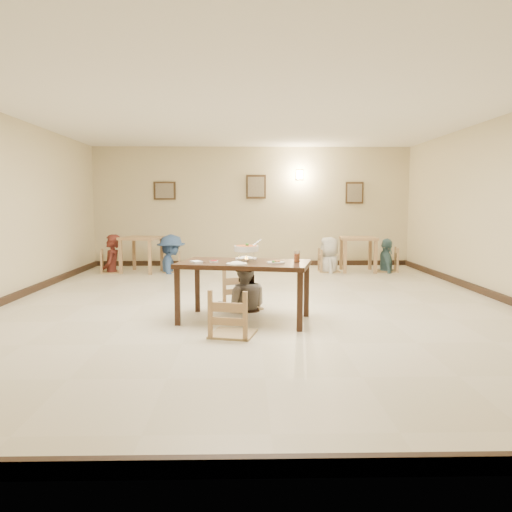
{
  "coord_description": "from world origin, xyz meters",
  "views": [
    {
      "loc": [
        -0.18,
        -7.72,
        1.58
      ],
      "look_at": [
        -0.02,
        -0.43,
        0.81
      ],
      "focal_mm": 35.0,
      "sensor_mm": 36.0,
      "label": 1
    }
  ],
  "objects_px": {
    "bg_chair_rl": "(329,250)",
    "bg_diner_b": "(171,235)",
    "chair_near": "(233,291)",
    "drink_glass": "(297,257)",
    "main_diner": "(243,256)",
    "bg_chair_lr": "(171,253)",
    "curry_warmer": "(246,249)",
    "bg_diner_c": "(330,237)",
    "chair_far": "(242,273)",
    "main_table": "(244,268)",
    "bg_table_left": "(141,243)",
    "bg_table_right": "(358,243)",
    "bg_diner_d": "(387,238)",
    "bg_diner_a": "(111,234)",
    "bg_chair_rr": "(387,249)",
    "bg_chair_ll": "(111,251)"
  },
  "relations": [
    {
      "from": "chair_far",
      "to": "chair_near",
      "type": "xyz_separation_m",
      "value": [
        -0.1,
        -1.56,
        0.01
      ]
    },
    {
      "from": "chair_far",
      "to": "bg_table_right",
      "type": "relative_size",
      "value": 1.24
    },
    {
      "from": "bg_table_left",
      "to": "bg_chair_ll",
      "type": "bearing_deg",
      "value": -173.82
    },
    {
      "from": "bg_chair_rl",
      "to": "bg_chair_rr",
      "type": "distance_m",
      "value": 1.35
    },
    {
      "from": "bg_table_left",
      "to": "bg_diner_a",
      "type": "xyz_separation_m",
      "value": [
        -0.67,
        -0.07,
        0.2
      ]
    },
    {
      "from": "drink_glass",
      "to": "bg_diner_d",
      "type": "distance_m",
      "value": 5.6
    },
    {
      "from": "main_diner",
      "to": "drink_glass",
      "type": "relative_size",
      "value": 10.33
    },
    {
      "from": "main_diner",
      "to": "curry_warmer",
      "type": "xyz_separation_m",
      "value": [
        0.05,
        -0.69,
        0.17
      ]
    },
    {
      "from": "bg_table_right",
      "to": "bg_diner_c",
      "type": "distance_m",
      "value": 0.69
    },
    {
      "from": "main_diner",
      "to": "bg_diner_d",
      "type": "bearing_deg",
      "value": -131.65
    },
    {
      "from": "main_diner",
      "to": "bg_table_right",
      "type": "height_order",
      "value": "main_diner"
    },
    {
      "from": "bg_table_left",
      "to": "bg_table_right",
      "type": "distance_m",
      "value": 5.01
    },
    {
      "from": "bg_chair_rr",
      "to": "bg_chair_rl",
      "type": "bearing_deg",
      "value": -78.53
    },
    {
      "from": "bg_table_left",
      "to": "bg_chair_rr",
      "type": "bearing_deg",
      "value": 0.2
    },
    {
      "from": "bg_chair_rl",
      "to": "bg_diner_a",
      "type": "relative_size",
      "value": 0.57
    },
    {
      "from": "bg_chair_rr",
      "to": "bg_diner_c",
      "type": "relative_size",
      "value": 0.65
    },
    {
      "from": "chair_near",
      "to": "drink_glass",
      "type": "bearing_deg",
      "value": -128.27
    },
    {
      "from": "bg_diner_a",
      "to": "bg_diner_d",
      "type": "height_order",
      "value": "bg_diner_a"
    },
    {
      "from": "chair_far",
      "to": "bg_diner_c",
      "type": "relative_size",
      "value": 0.66
    },
    {
      "from": "main_table",
      "to": "bg_chair_rl",
      "type": "bearing_deg",
      "value": 80.27
    },
    {
      "from": "chair_near",
      "to": "bg_chair_ll",
      "type": "distance_m",
      "value": 6.24
    },
    {
      "from": "drink_glass",
      "to": "main_table",
      "type": "bearing_deg",
      "value": 172.97
    },
    {
      "from": "chair_far",
      "to": "chair_near",
      "type": "relative_size",
      "value": 0.98
    },
    {
      "from": "drink_glass",
      "to": "bg_diner_c",
      "type": "relative_size",
      "value": 0.1
    },
    {
      "from": "bg_table_right",
      "to": "bg_diner_d",
      "type": "relative_size",
      "value": 0.56
    },
    {
      "from": "bg_chair_lr",
      "to": "bg_table_left",
      "type": "bearing_deg",
      "value": -93.07
    },
    {
      "from": "main_diner",
      "to": "chair_far",
      "type": "bearing_deg",
      "value": -83.7
    },
    {
      "from": "drink_glass",
      "to": "bg_table_left",
      "type": "height_order",
      "value": "drink_glass"
    },
    {
      "from": "curry_warmer",
      "to": "bg_diner_d",
      "type": "bearing_deg",
      "value": 55.86
    },
    {
      "from": "main_diner",
      "to": "bg_table_right",
      "type": "bearing_deg",
      "value": -125.55
    },
    {
      "from": "bg_chair_rl",
      "to": "bg_diner_b",
      "type": "xyz_separation_m",
      "value": [
        -3.66,
        0.08,
        0.37
      ]
    },
    {
      "from": "drink_glass",
      "to": "bg_chair_rl",
      "type": "xyz_separation_m",
      "value": [
        1.27,
        4.9,
        -0.37
      ]
    },
    {
      "from": "bg_chair_lr",
      "to": "chair_far",
      "type": "bearing_deg",
      "value": 15.12
    },
    {
      "from": "bg_chair_rl",
      "to": "bg_diner_d",
      "type": "relative_size",
      "value": 0.65
    },
    {
      "from": "main_table",
      "to": "bg_diner_b",
      "type": "relative_size",
      "value": 1.08
    },
    {
      "from": "chair_far",
      "to": "bg_diner_d",
      "type": "xyz_separation_m",
      "value": [
        3.35,
        4.05,
        0.24
      ]
    },
    {
      "from": "curry_warmer",
      "to": "bg_chair_rl",
      "type": "bearing_deg",
      "value": 68.0
    },
    {
      "from": "bg_chair_lr",
      "to": "chair_near",
      "type": "bearing_deg",
      "value": 8.37
    },
    {
      "from": "main_diner",
      "to": "bg_diner_b",
      "type": "relative_size",
      "value": 0.93
    },
    {
      "from": "bg_diner_c",
      "to": "bg_diner_d",
      "type": "xyz_separation_m",
      "value": [
        1.35,
        0.06,
        -0.04
      ]
    },
    {
      "from": "main_table",
      "to": "curry_warmer",
      "type": "xyz_separation_m",
      "value": [
        0.03,
        0.02,
        0.25
      ]
    },
    {
      "from": "bg_diner_b",
      "to": "bg_diner_d",
      "type": "relative_size",
      "value": 1.12
    },
    {
      "from": "curry_warmer",
      "to": "bg_diner_c",
      "type": "bearing_deg",
      "value": 68.0
    },
    {
      "from": "main_diner",
      "to": "bg_diner_d",
      "type": "xyz_separation_m",
      "value": [
        3.33,
        4.15,
        -0.03
      ]
    },
    {
      "from": "bg_chair_lr",
      "to": "bg_diner_a",
      "type": "height_order",
      "value": "bg_diner_a"
    },
    {
      "from": "chair_far",
      "to": "drink_glass",
      "type": "height_order",
      "value": "chair_far"
    },
    {
      "from": "bg_diner_a",
      "to": "bg_diner_d",
      "type": "relative_size",
      "value": 1.14
    },
    {
      "from": "main_diner",
      "to": "bg_chair_lr",
      "type": "relative_size",
      "value": 1.87
    },
    {
      "from": "chair_near",
      "to": "bg_chair_lr",
      "type": "height_order",
      "value": "chair_near"
    },
    {
      "from": "bg_chair_rl",
      "to": "bg_diner_b",
      "type": "distance_m",
      "value": 3.68
    }
  ]
}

